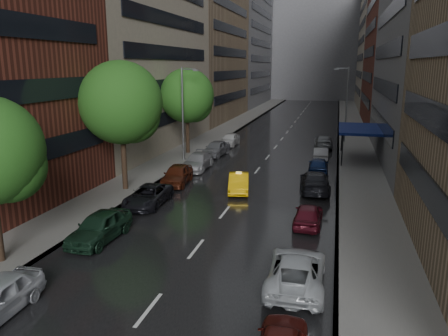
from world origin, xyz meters
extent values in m
cube|color=black|center=(0.00, 50.00, 0.01)|extent=(14.00, 140.00, 0.01)
cube|color=gray|center=(-9.00, 50.00, 0.07)|extent=(4.00, 140.00, 0.15)
cube|color=gray|center=(9.00, 50.00, 0.07)|extent=(4.00, 140.00, 0.15)
cube|color=#937A5B|center=(-15.00, 64.00, 11.00)|extent=(8.00, 28.00, 22.00)
cube|color=slate|center=(-15.00, 94.00, 19.00)|extent=(8.00, 32.00, 38.00)
cube|color=slate|center=(15.00, 36.00, 12.00)|extent=(8.00, 28.00, 24.00)
cube|color=maroon|center=(15.00, 64.00, 18.00)|extent=(8.00, 28.00, 36.00)
cube|color=gray|center=(15.00, 94.00, 14.00)|extent=(8.00, 32.00, 28.00)
cube|color=slate|center=(0.00, 118.00, 16.00)|extent=(40.00, 14.00, 32.00)
cylinder|color=#382619|center=(-8.60, 19.06, 2.66)|extent=(0.40, 0.40, 5.33)
sphere|color=#1E5116|center=(-8.60, 19.06, 6.66)|extent=(6.09, 6.09, 6.09)
cylinder|color=#382619|center=(-8.60, 33.63, 2.49)|extent=(0.40, 0.40, 4.98)
sphere|color=#1E5116|center=(-8.60, 33.63, 6.22)|extent=(5.69, 5.69, 5.69)
imported|color=yellow|center=(-0.16, 20.92, 0.69)|extent=(2.26, 4.41, 1.38)
imported|color=#153020|center=(-5.40, 9.77, 0.80)|extent=(2.06, 4.75, 1.60)
imported|color=black|center=(-5.40, 16.11, 0.68)|extent=(2.42, 4.95, 1.35)
imported|color=#4C1D0F|center=(-5.40, 21.73, 0.79)|extent=(2.31, 4.81, 1.58)
imported|color=gray|center=(-5.40, 27.06, 0.73)|extent=(2.10, 5.08, 1.47)
imported|color=slate|center=(-5.40, 33.40, 0.80)|extent=(2.34, 4.84, 1.59)
imported|color=silver|center=(-5.40, 39.66, 0.74)|extent=(1.85, 4.38, 1.48)
imported|color=#B4B9BE|center=(5.40, 7.35, 0.72)|extent=(2.51, 5.25, 1.45)
imported|color=#4F0F1B|center=(5.40, 14.94, 0.68)|extent=(1.67, 4.00, 1.35)
imported|color=black|center=(5.40, 22.38, 0.78)|extent=(2.64, 5.54, 1.56)
imported|color=#10204C|center=(5.40, 28.22, 0.72)|extent=(1.81, 4.27, 1.44)
imported|color=gray|center=(5.40, 33.79, 0.66)|extent=(1.53, 4.06, 1.32)
imported|color=slate|center=(5.40, 41.07, 0.72)|extent=(2.36, 5.10, 1.44)
cylinder|color=gray|center=(-7.80, 30.00, 4.65)|extent=(0.18, 0.18, 9.00)
cube|color=gray|center=(-6.40, 30.00, 8.85)|extent=(0.50, 0.22, 0.16)
cylinder|color=gray|center=(7.80, 45.00, 4.65)|extent=(0.18, 0.18, 9.00)
cube|color=gray|center=(6.40, 45.00, 8.85)|extent=(0.50, 0.22, 0.16)
cube|color=navy|center=(9.00, 35.00, 3.15)|extent=(4.00, 8.00, 0.25)
cylinder|color=black|center=(7.40, 31.20, 1.65)|extent=(0.12, 0.12, 3.00)
cylinder|color=black|center=(7.40, 38.80, 1.65)|extent=(0.12, 0.12, 3.00)
camera|label=1|loc=(6.68, -10.10, 9.32)|focal=35.00mm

